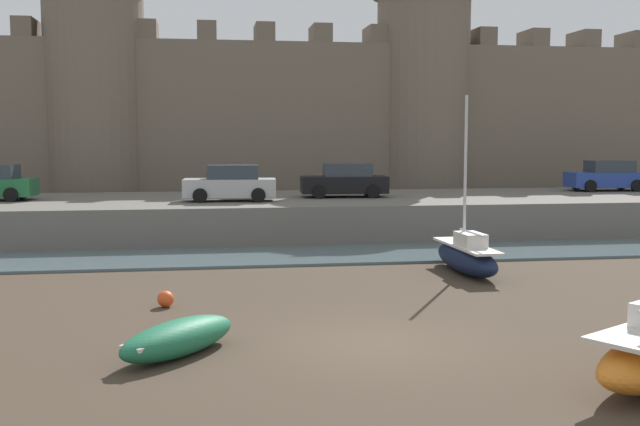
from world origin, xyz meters
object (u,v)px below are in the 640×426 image
at_px(mooring_buoy_near_channel, 166,299).
at_px(car_quay_east, 607,176).
at_px(car_quay_west, 345,181).
at_px(car_quay_centre_east, 231,184).
at_px(rowboat_midflat_centre, 179,337).
at_px(sailboat_foreground_right, 466,256).

distance_m(mooring_buoy_near_channel, car_quay_east, 28.37).
bearing_deg(car_quay_east, car_quay_west, -171.92).
relative_size(mooring_buoy_near_channel, car_quay_east, 0.11).
xyz_separation_m(mooring_buoy_near_channel, car_quay_west, (7.70, 15.18, 2.24)).
bearing_deg(car_quay_centre_east, rowboat_midflat_centre, -95.30).
distance_m(sailboat_foreground_right, car_quay_east, 18.79).
height_order(mooring_buoy_near_channel, car_quay_east, car_quay_east).
height_order(rowboat_midflat_centre, mooring_buoy_near_channel, rowboat_midflat_centre).
bearing_deg(rowboat_midflat_centre, sailboat_foreground_right, 41.81).
relative_size(sailboat_foreground_right, mooring_buoy_near_channel, 13.36).
height_order(sailboat_foreground_right, car_quay_centre_east, sailboat_foreground_right).
distance_m(car_quay_west, car_quay_centre_east, 5.68).
distance_m(rowboat_midflat_centre, sailboat_foreground_right, 12.29).
xyz_separation_m(rowboat_midflat_centre, sailboat_foreground_right, (9.16, 8.19, 0.19)).
xyz_separation_m(car_quay_east, car_quay_centre_east, (-20.20, -3.55, 0.00)).
distance_m(mooring_buoy_near_channel, car_quay_centre_east, 14.07).
height_order(car_quay_east, car_quay_centre_east, same).
relative_size(mooring_buoy_near_channel, car_quay_centre_east, 0.11).
distance_m(car_quay_west, car_quay_east, 14.85).
bearing_deg(mooring_buoy_near_channel, car_quay_west, 63.11).
height_order(rowboat_midflat_centre, car_quay_centre_east, car_quay_centre_east).
height_order(car_quay_west, car_quay_east, same).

